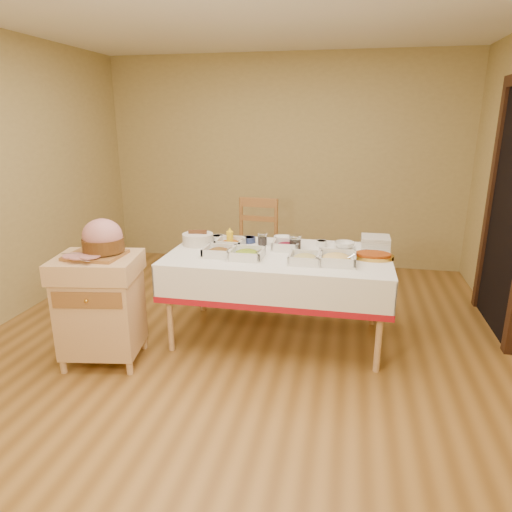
{
  "coord_description": "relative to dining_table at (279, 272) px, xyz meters",
  "views": [
    {
      "loc": [
        0.84,
        -3.3,
        1.83
      ],
      "look_at": [
        0.13,
        0.2,
        0.76
      ],
      "focal_mm": 32.0,
      "sensor_mm": 36.0,
      "label": 1
    }
  ],
  "objects": [
    {
      "name": "preserve_jar_left",
      "position": [
        -0.19,
        0.24,
        0.21
      ],
      "size": [
        0.09,
        0.09,
        0.11
      ],
      "color": "silver",
      "rests_on": "dining_table"
    },
    {
      "name": "small_bowl_mid",
      "position": [
        -0.32,
        0.29,
        0.19
      ],
      "size": [
        0.12,
        0.12,
        0.05
      ],
      "color": "navy",
      "rests_on": "dining_table"
    },
    {
      "name": "bowl_small_imported",
      "position": [
        0.53,
        0.28,
        0.19
      ],
      "size": [
        0.19,
        0.19,
        0.05
      ],
      "primitive_type": "imported",
      "rotation": [
        0.0,
        0.0,
        0.13
      ],
      "color": "silver",
      "rests_on": "dining_table"
    },
    {
      "name": "dining_chair",
      "position": [
        -0.41,
        0.98,
        -0.07
      ],
      "size": [
        0.49,
        0.47,
        1.02
      ],
      "color": "#976231",
      "rests_on": "ground"
    },
    {
      "name": "small_bowl_left",
      "position": [
        -0.6,
        0.26,
        0.19
      ],
      "size": [
        0.12,
        0.12,
        0.06
      ],
      "color": "silver",
      "rests_on": "dining_table"
    },
    {
      "name": "doorway",
      "position": [
        1.9,
        0.6,
        0.51
      ],
      "size": [
        0.09,
        1.1,
        2.2
      ],
      "color": "black",
      "rests_on": "ground"
    },
    {
      "name": "bread_basket",
      "position": [
        -0.75,
        0.13,
        0.21
      ],
      "size": [
        0.27,
        0.27,
        0.12
      ],
      "color": "silver",
      "rests_on": "dining_table"
    },
    {
      "name": "preserve_jar_right",
      "position": [
        0.12,
        0.12,
        0.22
      ],
      "size": [
        0.1,
        0.1,
        0.13
      ],
      "color": "silver",
      "rests_on": "dining_table"
    },
    {
      "name": "room_shell",
      "position": [
        -0.3,
        -0.3,
        0.7
      ],
      "size": [
        5.0,
        5.0,
        5.0
      ],
      "color": "olive",
      "rests_on": "ground"
    },
    {
      "name": "serving_dish_f",
      "position": [
        0.04,
        0.14,
        0.2
      ],
      "size": [
        0.23,
        0.22,
        0.11
      ],
      "color": "silver",
      "rests_on": "dining_table"
    },
    {
      "name": "plate_stack",
      "position": [
        0.79,
        0.34,
        0.21
      ],
      "size": [
        0.24,
        0.24,
        0.1
      ],
      "color": "silver",
      "rests_on": "dining_table"
    },
    {
      "name": "serving_dish_e",
      "position": [
        -0.45,
        0.11,
        0.2
      ],
      "size": [
        0.24,
        0.23,
        0.11
      ],
      "color": "silver",
      "rests_on": "dining_table"
    },
    {
      "name": "mustard_bottle",
      "position": [
        -0.44,
        0.08,
        0.24
      ],
      "size": [
        0.06,
        0.06,
        0.18
      ],
      "color": "yellow",
      "rests_on": "dining_table"
    },
    {
      "name": "serving_dish_d",
      "position": [
        0.48,
        -0.17,
        0.2
      ],
      "size": [
        0.29,
        0.29,
        0.11
      ],
      "color": "silver",
      "rests_on": "dining_table"
    },
    {
      "name": "brass_platter",
      "position": [
        0.76,
        0.01,
        0.18
      ],
      "size": [
        0.33,
        0.24,
        0.04
      ],
      "color": "gold",
      "rests_on": "dining_table"
    },
    {
      "name": "serving_dish_a",
      "position": [
        -0.48,
        -0.15,
        0.19
      ],
      "size": [
        0.24,
        0.24,
        0.1
      ],
      "color": "silver",
      "rests_on": "dining_table"
    },
    {
      "name": "serving_dish_b",
      "position": [
        -0.23,
        -0.17,
        0.2
      ],
      "size": [
        0.26,
        0.26,
        0.11
      ],
      "color": "silver",
      "rests_on": "dining_table"
    },
    {
      "name": "dining_table",
      "position": [
        0.0,
        0.0,
        0.0
      ],
      "size": [
        1.82,
        1.02,
        0.76
      ],
      "color": "tan",
      "rests_on": "ground"
    },
    {
      "name": "ham_on_board",
      "position": [
        -1.23,
        -0.64,
        0.38
      ],
      "size": [
        0.42,
        0.4,
        0.28
      ],
      "color": "#976231",
      "rests_on": "butcher_cart"
    },
    {
      "name": "small_bowl_right",
      "position": [
        0.33,
        0.3,
        0.19
      ],
      "size": [
        0.1,
        0.1,
        0.05
      ],
      "color": "silver",
      "rests_on": "dining_table"
    },
    {
      "name": "serving_dish_c",
      "position": [
        0.24,
        -0.2,
        0.19
      ],
      "size": [
        0.25,
        0.25,
        0.1
      ],
      "color": "silver",
      "rests_on": "dining_table"
    },
    {
      "name": "bowl_white_imported",
      "position": [
        -0.03,
        0.41,
        0.18
      ],
      "size": [
        0.2,
        0.2,
        0.04
      ],
      "primitive_type": "imported",
      "rotation": [
        0.0,
        0.0,
        0.26
      ],
      "color": "silver",
      "rests_on": "dining_table"
    },
    {
      "name": "butcher_cart",
      "position": [
        -1.27,
        -0.68,
        -0.11
      ],
      "size": [
        0.68,
        0.6,
        0.85
      ],
      "color": "tan",
      "rests_on": "ground"
    }
  ]
}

